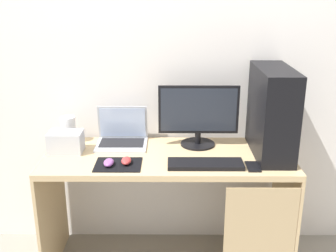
{
  "coord_description": "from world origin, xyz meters",
  "views": [
    {
      "loc": [
        0.01,
        -2.25,
        1.72
      ],
      "look_at": [
        0.0,
        0.0,
        0.94
      ],
      "focal_mm": 43.91,
      "sensor_mm": 36.0,
      "label": 1
    }
  ],
  "objects": [
    {
      "name": "laptop",
      "position": [
        -0.29,
        0.18,
        0.81
      ],
      "size": [
        0.31,
        0.24,
        0.23
      ],
      "color": "#B7BCC6",
      "rests_on": "desk"
    },
    {
      "name": "keyboard",
      "position": [
        0.21,
        -0.16,
        0.77
      ],
      "size": [
        0.42,
        0.14,
        0.02
      ],
      "primitive_type": "cube",
      "color": "black",
      "rests_on": "desk"
    },
    {
      "name": "cell_phone",
      "position": [
        0.47,
        -0.18,
        0.77
      ],
      "size": [
        0.07,
        0.13,
        0.01
      ],
      "primitive_type": "cube",
      "color": "black",
      "rests_on": "desk"
    },
    {
      "name": "mousepad",
      "position": [
        -0.28,
        -0.15,
        0.76
      ],
      "size": [
        0.26,
        0.2,
        0.0
      ],
      "primitive_type": "cube",
      "color": "black",
      "rests_on": "desk"
    },
    {
      "name": "projector",
      "position": [
        -0.61,
        0.04,
        0.83
      ],
      "size": [
        0.2,
        0.14,
        0.13
      ],
      "primitive_type": "cube",
      "color": "#B7BCC6",
      "rests_on": "desk"
    },
    {
      "name": "wall_back",
      "position": [
        0.0,
        0.33,
        1.3
      ],
      "size": [
        4.0,
        0.05,
        2.6
      ],
      "color": "silver",
      "rests_on": "ground_plane"
    },
    {
      "name": "speaker",
      "position": [
        -0.63,
        0.2,
        0.85
      ],
      "size": [
        0.09,
        0.09,
        0.17
      ],
      "primitive_type": "cylinder",
      "color": "white",
      "rests_on": "desk"
    },
    {
      "name": "desk",
      "position": [
        0.02,
        -0.01,
        0.61
      ],
      "size": [
        1.47,
        0.58,
        0.76
      ],
      "color": "tan",
      "rests_on": "ground_plane"
    },
    {
      "name": "monitor",
      "position": [
        0.19,
        0.15,
        0.96
      ],
      "size": [
        0.49,
        0.22,
        0.38
      ],
      "color": "black",
      "rests_on": "desk"
    },
    {
      "name": "pc_tower",
      "position": [
        0.6,
        0.03,
        1.02
      ],
      "size": [
        0.2,
        0.5,
        0.51
      ],
      "primitive_type": "cube",
      "color": "black",
      "rests_on": "desk"
    },
    {
      "name": "mouse_left",
      "position": [
        -0.23,
        -0.14,
        0.78
      ],
      "size": [
        0.06,
        0.1,
        0.03
      ],
      "primitive_type": "ellipsoid",
      "color": "#B23333",
      "rests_on": "mousepad"
    },
    {
      "name": "mouse_right",
      "position": [
        -0.33,
        -0.17,
        0.78
      ],
      "size": [
        0.06,
        0.1,
        0.03
      ],
      "primitive_type": "ellipsoid",
      "color": "#8C4C99",
      "rests_on": "mousepad"
    }
  ]
}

